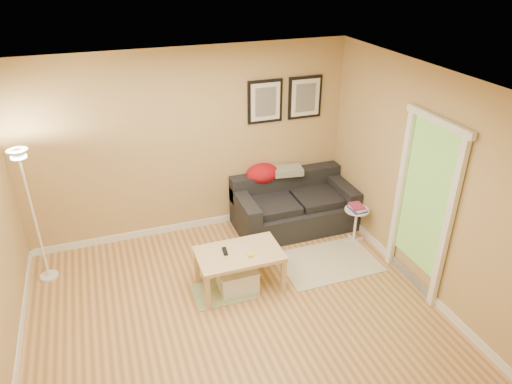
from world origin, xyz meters
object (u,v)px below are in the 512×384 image
storage_bin (238,279)px  book_stack (357,207)px  side_table (355,225)px  floor_lamp (35,221)px  coffee_table (239,270)px  sofa (294,204)px

storage_bin → book_stack: size_ratio=1.93×
side_table → floor_lamp: bearing=172.0°
storage_bin → side_table: size_ratio=0.92×
book_stack → floor_lamp: (-4.01, 0.57, 0.27)m
coffee_table → side_table: 1.86m
floor_lamp → book_stack: bearing=-8.1°
coffee_table → floor_lamp: 2.48m
coffee_table → storage_bin: 0.12m
coffee_table → storage_bin: bearing=-118.3°
sofa → floor_lamp: floor_lamp is taller
sofa → storage_bin: sofa is taller
sofa → side_table: 0.92m
coffee_table → side_table: (1.82, 0.41, 0.01)m
sofa → storage_bin: 1.66m
storage_bin → side_table: side_table is taller
side_table → book_stack: 0.29m
coffee_table → side_table: side_table is taller
coffee_table → book_stack: bearing=26.8°
sofa → storage_bin: (-1.21, -1.11, -0.23)m
book_stack → floor_lamp: size_ratio=0.14×
coffee_table → storage_bin: coffee_table is taller
storage_bin → book_stack: 1.94m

